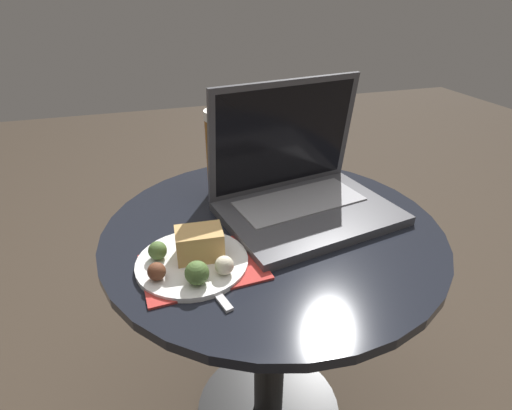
# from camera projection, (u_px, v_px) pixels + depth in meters

# --- Properties ---
(ground_plane) EXTENTS (6.00, 6.00, 0.00)m
(ground_plane) POSITION_uv_depth(u_px,v_px,m) (268.00, 410.00, 1.04)
(ground_plane) COLOR #382D23
(table) EXTENTS (0.64, 0.64, 0.57)m
(table) POSITION_uv_depth(u_px,v_px,m) (271.00, 291.00, 0.84)
(table) COLOR black
(table) RESTS_ON ground_plane
(napkin) EXTENTS (0.20, 0.15, 0.00)m
(napkin) POSITION_uv_depth(u_px,v_px,m) (203.00, 267.00, 0.65)
(napkin) COLOR #B7332D
(napkin) RESTS_ON table
(laptop) EXTENTS (0.36, 0.29, 0.25)m
(laptop) POSITION_uv_depth(u_px,v_px,m) (300.00, 187.00, 0.79)
(laptop) COLOR #47474C
(laptop) RESTS_ON table
(beer_glass) EXTENTS (0.07, 0.07, 0.19)m
(beer_glass) POSITION_uv_depth(u_px,v_px,m) (222.00, 154.00, 0.83)
(beer_glass) COLOR brown
(beer_glass) RESTS_ON table
(snack_plate) EXTENTS (0.18, 0.18, 0.06)m
(snack_plate) POSITION_uv_depth(u_px,v_px,m) (194.00, 257.00, 0.64)
(snack_plate) COLOR white
(snack_plate) RESTS_ON table
(fork) EXTENTS (0.07, 0.19, 0.00)m
(fork) POSITION_uv_depth(u_px,v_px,m) (197.00, 268.00, 0.64)
(fork) COLOR silver
(fork) RESTS_ON table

